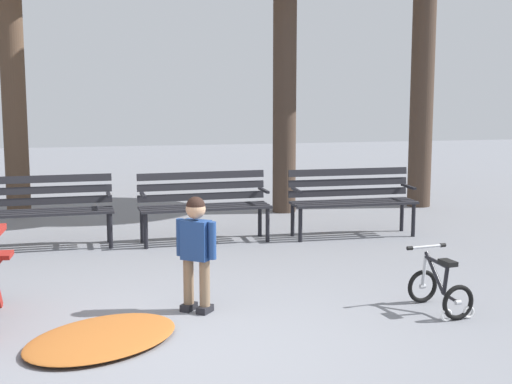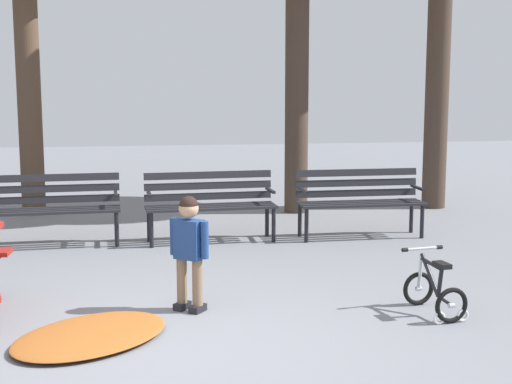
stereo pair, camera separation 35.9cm
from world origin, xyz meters
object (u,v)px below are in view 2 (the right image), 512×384
(park_bench_right, at_px, (210,200))
(child_standing, at_px, (189,244))
(park_bench_left, at_px, (52,204))
(park_bench_far_right, at_px, (359,197))
(kids_bicycle, at_px, (435,291))

(park_bench_right, distance_m, child_standing, 2.85)
(park_bench_left, bearing_deg, child_standing, -63.17)
(park_bench_right, height_order, park_bench_far_right, same)
(child_standing, xyz_separation_m, kids_bicycle, (2.04, -0.43, -0.38))
(park_bench_left, height_order, child_standing, child_standing)
(park_bench_left, distance_m, park_bench_far_right, 3.80)
(park_bench_right, xyz_separation_m, child_standing, (-0.46, -2.81, 0.07))
(park_bench_right, xyz_separation_m, kids_bicycle, (1.59, -3.24, -0.31))
(park_bench_left, distance_m, park_bench_right, 1.90)
(park_bench_far_right, xyz_separation_m, child_standing, (-2.36, -2.76, 0.07))
(park_bench_left, height_order, park_bench_far_right, same)
(park_bench_right, height_order, kids_bicycle, park_bench_right)
(park_bench_left, height_order, park_bench_right, same)
(kids_bicycle, bearing_deg, park_bench_right, 116.10)
(kids_bicycle, bearing_deg, child_standing, 168.15)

